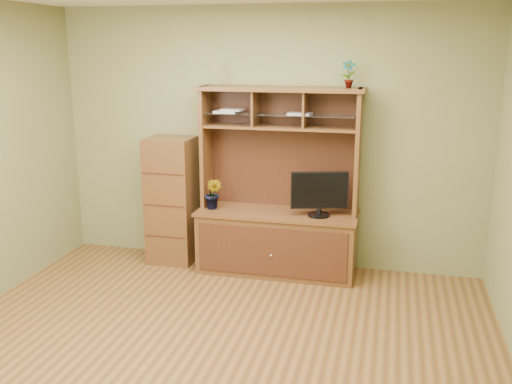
% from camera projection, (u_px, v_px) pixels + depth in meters
% --- Properties ---
extents(room, '(4.54, 4.04, 2.74)m').
position_uv_depth(room, '(207.00, 181.00, 4.08)').
color(room, '#573718').
rests_on(room, ground).
extents(media_hutch, '(1.66, 0.61, 1.90)m').
position_uv_depth(media_hutch, '(277.00, 223.00, 5.87)').
color(media_hutch, '#492B15').
rests_on(media_hutch, room).
extents(monitor, '(0.56, 0.22, 0.45)m').
position_uv_depth(monitor, '(319.00, 193.00, 5.60)').
color(monitor, black).
rests_on(monitor, media_hutch).
extents(orchid_plant, '(0.21, 0.18, 0.33)m').
position_uv_depth(orchid_plant, '(213.00, 194.00, 5.87)').
color(orchid_plant, '#2A591E').
rests_on(orchid_plant, media_hutch).
extents(top_plant, '(0.14, 0.10, 0.27)m').
position_uv_depth(top_plant, '(349.00, 74.00, 5.42)').
color(top_plant, '#2C6824').
rests_on(top_plant, media_hutch).
extents(reed_diffuser, '(0.06, 0.06, 0.28)m').
position_uv_depth(reed_diffuser, '(216.00, 75.00, 5.73)').
color(reed_diffuser, silver).
rests_on(reed_diffuser, media_hutch).
extents(magazines, '(1.00, 0.20, 0.04)m').
position_uv_depth(magazines, '(252.00, 112.00, 5.73)').
color(magazines, silver).
rests_on(magazines, media_hutch).
extents(side_cabinet, '(0.49, 0.44, 1.36)m').
position_uv_depth(side_cabinet, '(172.00, 200.00, 6.13)').
color(side_cabinet, '#492B15').
rests_on(side_cabinet, room).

